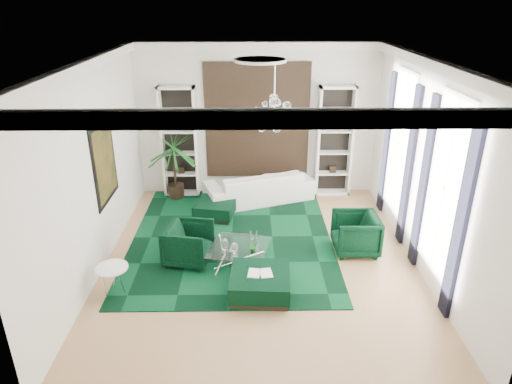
{
  "coord_description": "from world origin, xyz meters",
  "views": [
    {
      "loc": [
        -0.19,
        -7.69,
        4.78
      ],
      "look_at": [
        -0.07,
        0.5,
        1.24
      ],
      "focal_mm": 32.0,
      "sensor_mm": 36.0,
      "label": 1
    }
  ],
  "objects_px": {
    "armchair_right": "(355,234)",
    "side_table": "(114,281)",
    "coffee_table": "(240,255)",
    "ottoman_front": "(260,284)",
    "palm": "(174,157)",
    "armchair_left": "(189,243)",
    "ottoman_side": "(216,209)",
    "sofa": "(259,186)"
  },
  "relations": [
    {
      "from": "ottoman_front",
      "to": "sofa",
      "type": "bearing_deg",
      "value": 89.13
    },
    {
      "from": "armchair_right",
      "to": "ottoman_side",
      "type": "height_order",
      "value": "armchair_right"
    },
    {
      "from": "coffee_table",
      "to": "ottoman_side",
      "type": "bearing_deg",
      "value": 106.23
    },
    {
      "from": "sofa",
      "to": "coffee_table",
      "type": "distance_m",
      "value": 3.01
    },
    {
      "from": "ottoman_side",
      "to": "palm",
      "type": "relative_size",
      "value": 0.4
    },
    {
      "from": "palm",
      "to": "armchair_left",
      "type": "bearing_deg",
      "value": -77.18
    },
    {
      "from": "armchair_left",
      "to": "side_table",
      "type": "bearing_deg",
      "value": 142.09
    },
    {
      "from": "sofa",
      "to": "side_table",
      "type": "height_order",
      "value": "sofa"
    },
    {
      "from": "ottoman_side",
      "to": "palm",
      "type": "xyz_separation_m",
      "value": [
        -1.08,
        1.13,
        0.9
      ]
    },
    {
      "from": "ottoman_side",
      "to": "armchair_left",
      "type": "bearing_deg",
      "value": -101.17
    },
    {
      "from": "armchair_right",
      "to": "coffee_table",
      "type": "bearing_deg",
      "value": -79.4
    },
    {
      "from": "sofa",
      "to": "armchair_left",
      "type": "xyz_separation_m",
      "value": [
        -1.41,
        -2.86,
        0.01
      ]
    },
    {
      "from": "side_table",
      "to": "palm",
      "type": "relative_size",
      "value": 0.25
    },
    {
      "from": "armchair_right",
      "to": "ottoman_front",
      "type": "bearing_deg",
      "value": -54.1
    },
    {
      "from": "ottoman_front",
      "to": "armchair_left",
      "type": "bearing_deg",
      "value": 141.43
    },
    {
      "from": "ottoman_side",
      "to": "side_table",
      "type": "height_order",
      "value": "side_table"
    },
    {
      "from": "armchair_left",
      "to": "ottoman_side",
      "type": "xyz_separation_m",
      "value": [
        0.38,
        1.94,
        -0.2
      ]
    },
    {
      "from": "armchair_right",
      "to": "coffee_table",
      "type": "height_order",
      "value": "armchair_right"
    },
    {
      "from": "armchair_right",
      "to": "side_table",
      "type": "relative_size",
      "value": 1.61
    },
    {
      "from": "coffee_table",
      "to": "armchair_right",
      "type": "bearing_deg",
      "value": 10.62
    },
    {
      "from": "coffee_table",
      "to": "palm",
      "type": "xyz_separation_m",
      "value": [
        -1.68,
        3.18,
        0.91
      ]
    },
    {
      "from": "sofa",
      "to": "ottoman_side",
      "type": "distance_m",
      "value": 1.4
    },
    {
      "from": "coffee_table",
      "to": "ottoman_front",
      "type": "bearing_deg",
      "value": -69.05
    },
    {
      "from": "armchair_left",
      "to": "side_table",
      "type": "xyz_separation_m",
      "value": [
        -1.17,
        -1.05,
        -0.13
      ]
    },
    {
      "from": "ottoman_front",
      "to": "side_table",
      "type": "xyz_separation_m",
      "value": [
        -2.52,
        0.03,
        0.06
      ]
    },
    {
      "from": "palm",
      "to": "coffee_table",
      "type": "bearing_deg",
      "value": -62.14
    },
    {
      "from": "coffee_table",
      "to": "ottoman_side",
      "type": "relative_size",
      "value": 1.24
    },
    {
      "from": "ottoman_front",
      "to": "palm",
      "type": "height_order",
      "value": "palm"
    },
    {
      "from": "ottoman_side",
      "to": "side_table",
      "type": "distance_m",
      "value": 3.37
    },
    {
      "from": "sofa",
      "to": "side_table",
      "type": "bearing_deg",
      "value": 36.87
    },
    {
      "from": "coffee_table",
      "to": "side_table",
      "type": "relative_size",
      "value": 1.96
    },
    {
      "from": "side_table",
      "to": "ottoman_front",
      "type": "bearing_deg",
      "value": -0.68
    },
    {
      "from": "coffee_table",
      "to": "side_table",
      "type": "distance_m",
      "value": 2.35
    },
    {
      "from": "sofa",
      "to": "ottoman_front",
      "type": "bearing_deg",
      "value": 69.44
    },
    {
      "from": "armchair_right",
      "to": "side_table",
      "type": "distance_m",
      "value": 4.68
    },
    {
      "from": "ottoman_front",
      "to": "side_table",
      "type": "relative_size",
      "value": 1.85
    },
    {
      "from": "armchair_left",
      "to": "armchair_right",
      "type": "height_order",
      "value": "armchair_right"
    },
    {
      "from": "palm",
      "to": "side_table",
      "type": "bearing_deg",
      "value": -96.55
    },
    {
      "from": "sofa",
      "to": "coffee_table",
      "type": "height_order",
      "value": "sofa"
    },
    {
      "from": "sofa",
      "to": "armchair_right",
      "type": "distance_m",
      "value": 3.16
    },
    {
      "from": "armchair_left",
      "to": "palm",
      "type": "relative_size",
      "value": 0.4
    },
    {
      "from": "armchair_left",
      "to": "palm",
      "type": "xyz_separation_m",
      "value": [
        -0.7,
        3.07,
        0.7
      ]
    }
  ]
}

